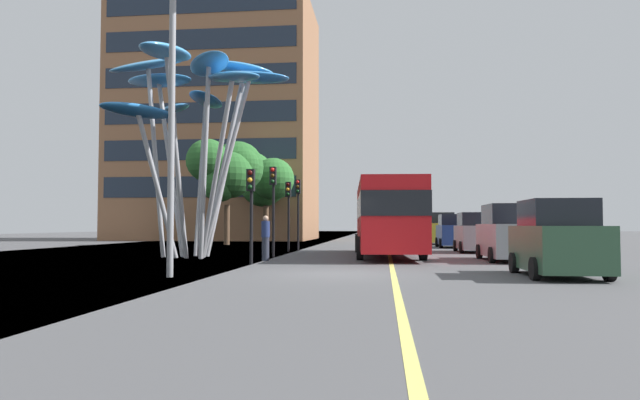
{
  "coord_description": "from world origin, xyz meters",
  "views": [
    {
      "loc": [
        1.24,
        -16.62,
        1.41
      ],
      "look_at": [
        -1.48,
        7.81,
        2.5
      ],
      "focal_mm": 31.96,
      "sensor_mm": 36.0,
      "label": 1
    }
  ],
  "objects_px": {
    "car_parked_mid": "(508,234)",
    "car_far_side": "(441,230)",
    "leaf_sculpture": "(196,95)",
    "traffic_light_opposite": "(298,199)",
    "traffic_light_kerb_near": "(251,195)",
    "street_lamp": "(181,82)",
    "car_side_street": "(453,232)",
    "red_bus": "(386,214)",
    "traffic_light_kerb_far": "(273,192)",
    "traffic_light_island_mid": "(288,201)",
    "car_parked_far": "(477,234)",
    "pedestrian": "(266,238)",
    "car_parked_near": "(557,240)"
  },
  "relations": [
    {
      "from": "traffic_light_opposite",
      "to": "car_parked_far",
      "type": "distance_m",
      "value": 9.93
    },
    {
      "from": "car_side_street",
      "to": "car_far_side",
      "type": "height_order",
      "value": "car_far_side"
    },
    {
      "from": "car_parked_mid",
      "to": "car_side_street",
      "type": "bearing_deg",
      "value": 92.25
    },
    {
      "from": "traffic_light_opposite",
      "to": "car_parked_near",
      "type": "relative_size",
      "value": 1.05
    },
    {
      "from": "car_parked_mid",
      "to": "car_far_side",
      "type": "height_order",
      "value": "car_far_side"
    },
    {
      "from": "leaf_sculpture",
      "to": "traffic_light_kerb_near",
      "type": "height_order",
      "value": "leaf_sculpture"
    },
    {
      "from": "leaf_sculpture",
      "to": "car_side_street",
      "type": "relative_size",
      "value": 2.3
    },
    {
      "from": "traffic_light_kerb_far",
      "to": "car_side_street",
      "type": "distance_m",
      "value": 15.26
    },
    {
      "from": "pedestrian",
      "to": "red_bus",
      "type": "bearing_deg",
      "value": 40.22
    },
    {
      "from": "car_far_side",
      "to": "car_parked_near",
      "type": "bearing_deg",
      "value": -88.91
    },
    {
      "from": "leaf_sculpture",
      "to": "street_lamp",
      "type": "bearing_deg",
      "value": -73.66
    },
    {
      "from": "traffic_light_opposite",
      "to": "car_parked_mid",
      "type": "distance_m",
      "value": 13.11
    },
    {
      "from": "traffic_light_opposite",
      "to": "car_parked_mid",
      "type": "xyz_separation_m",
      "value": [
        9.72,
        -8.6,
        -1.83
      ]
    },
    {
      "from": "leaf_sculpture",
      "to": "traffic_light_kerb_far",
      "type": "bearing_deg",
      "value": 7.52
    },
    {
      "from": "car_parked_far",
      "to": "pedestrian",
      "type": "relative_size",
      "value": 2.13
    },
    {
      "from": "pedestrian",
      "to": "car_parked_near",
      "type": "bearing_deg",
      "value": -32.38
    },
    {
      "from": "traffic_light_kerb_far",
      "to": "leaf_sculpture",
      "type": "bearing_deg",
      "value": -172.48
    },
    {
      "from": "pedestrian",
      "to": "car_parked_mid",
      "type": "bearing_deg",
      "value": 5.97
    },
    {
      "from": "leaf_sculpture",
      "to": "traffic_light_opposite",
      "type": "relative_size",
      "value": 2.38
    },
    {
      "from": "traffic_light_kerb_far",
      "to": "car_parked_far",
      "type": "xyz_separation_m",
      "value": [
        9.68,
        5.56,
        -1.91
      ]
    },
    {
      "from": "traffic_light_kerb_far",
      "to": "car_parked_mid",
      "type": "xyz_separation_m",
      "value": [
        9.78,
        -1.54,
        -1.84
      ]
    },
    {
      "from": "traffic_light_kerb_far",
      "to": "traffic_light_kerb_near",
      "type": "bearing_deg",
      "value": -89.2
    },
    {
      "from": "traffic_light_kerb_near",
      "to": "car_parked_mid",
      "type": "relative_size",
      "value": 0.77
    },
    {
      "from": "traffic_light_island_mid",
      "to": "street_lamp",
      "type": "distance_m",
      "value": 15.1
    },
    {
      "from": "traffic_light_island_mid",
      "to": "traffic_light_kerb_far",
      "type": "bearing_deg",
      "value": -88.19
    },
    {
      "from": "leaf_sculpture",
      "to": "traffic_light_kerb_near",
      "type": "distance_m",
      "value": 7.14
    },
    {
      "from": "street_lamp",
      "to": "pedestrian",
      "type": "xyz_separation_m",
      "value": [
        0.87,
        7.29,
        -4.45
      ]
    },
    {
      "from": "leaf_sculpture",
      "to": "traffic_light_opposite",
      "type": "distance_m",
      "value": 9.35
    },
    {
      "from": "traffic_light_kerb_far",
      "to": "car_far_side",
      "type": "relative_size",
      "value": 0.94
    },
    {
      "from": "traffic_light_opposite",
      "to": "street_lamp",
      "type": "xyz_separation_m",
      "value": [
        -0.72,
        -16.89,
        2.48
      ]
    },
    {
      "from": "car_parked_near",
      "to": "car_parked_far",
      "type": "relative_size",
      "value": 1.0
    },
    {
      "from": "traffic_light_kerb_far",
      "to": "pedestrian",
      "type": "bearing_deg",
      "value": -85.51
    },
    {
      "from": "car_parked_near",
      "to": "pedestrian",
      "type": "relative_size",
      "value": 2.12
    },
    {
      "from": "car_far_side",
      "to": "car_side_street",
      "type": "bearing_deg",
      "value": -88.67
    },
    {
      "from": "car_parked_far",
      "to": "car_far_side",
      "type": "height_order",
      "value": "car_far_side"
    },
    {
      "from": "street_lamp",
      "to": "car_parked_mid",
      "type": "bearing_deg",
      "value": 38.45
    },
    {
      "from": "traffic_light_kerb_far",
      "to": "traffic_light_island_mid",
      "type": "relative_size",
      "value": 1.08
    },
    {
      "from": "car_side_street",
      "to": "red_bus",
      "type": "bearing_deg",
      "value": -112.06
    },
    {
      "from": "leaf_sculpture",
      "to": "car_side_street",
      "type": "bearing_deg",
      "value": 44.51
    },
    {
      "from": "red_bus",
      "to": "car_parked_far",
      "type": "bearing_deg",
      "value": 40.83
    },
    {
      "from": "car_parked_far",
      "to": "car_far_side",
      "type": "bearing_deg",
      "value": 92.69
    },
    {
      "from": "traffic_light_kerb_far",
      "to": "car_side_street",
      "type": "xyz_separation_m",
      "value": [
        9.24,
        11.99,
        -1.89
      ]
    },
    {
      "from": "traffic_light_kerb_near",
      "to": "traffic_light_island_mid",
      "type": "bearing_deg",
      "value": 91.33
    },
    {
      "from": "traffic_light_opposite",
      "to": "car_parked_far",
      "type": "relative_size",
      "value": 1.04
    },
    {
      "from": "car_parked_near",
      "to": "car_parked_far",
      "type": "distance_m",
      "value": 14.07
    },
    {
      "from": "car_parked_mid",
      "to": "car_side_street",
      "type": "height_order",
      "value": "car_parked_mid"
    },
    {
      "from": "leaf_sculpture",
      "to": "traffic_light_island_mid",
      "type": "xyz_separation_m",
      "value": [
        3.26,
        5.47,
        -4.55
      ]
    },
    {
      "from": "pedestrian",
      "to": "traffic_light_kerb_near",
      "type": "bearing_deg",
      "value": -93.94
    },
    {
      "from": "traffic_light_opposite",
      "to": "traffic_light_kerb_far",
      "type": "bearing_deg",
      "value": -90.42
    },
    {
      "from": "traffic_light_kerb_near",
      "to": "car_parked_near",
      "type": "relative_size",
      "value": 0.91
    }
  ]
}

